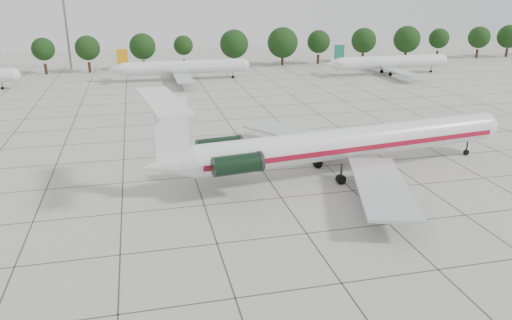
# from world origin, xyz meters

# --- Properties ---
(ground) EXTENTS (260.00, 260.00, 0.00)m
(ground) POSITION_xyz_m (0.00, 0.00, 0.00)
(ground) COLOR #AAAAA3
(ground) RESTS_ON ground
(apron_joints) EXTENTS (170.00, 170.00, 0.02)m
(apron_joints) POSITION_xyz_m (0.00, 15.00, 0.01)
(apron_joints) COLOR #383838
(apron_joints) RESTS_ON ground
(main_airliner) EXTENTS (44.77, 35.01, 10.53)m
(main_airliner) POSITION_xyz_m (7.75, 4.99, 3.72)
(main_airliner) COLOR silver
(main_airliner) RESTS_ON ground
(bg_airliner_c) EXTENTS (28.24, 27.20, 7.40)m
(bg_airliner_c) POSITION_xyz_m (-3.17, 68.96, 2.91)
(bg_airliner_c) COLOR silver
(bg_airliner_c) RESTS_ON ground
(bg_airliner_d) EXTENTS (28.24, 27.20, 7.40)m
(bg_airliner_d) POSITION_xyz_m (46.14, 65.23, 2.91)
(bg_airliner_d) COLOR silver
(bg_airliner_d) RESTS_ON ground
(tree_line) EXTENTS (249.86, 8.44, 10.22)m
(tree_line) POSITION_xyz_m (-11.68, 85.00, 5.98)
(tree_line) COLOR #332114
(tree_line) RESTS_ON ground
(floodlight_mast) EXTENTS (1.60, 1.60, 25.45)m
(floodlight_mast) POSITION_xyz_m (-30.00, 92.00, 14.28)
(floodlight_mast) COLOR slate
(floodlight_mast) RESTS_ON ground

